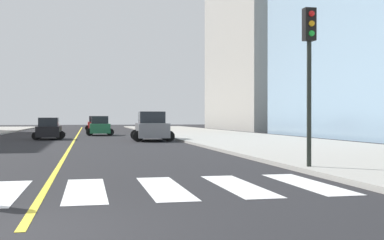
# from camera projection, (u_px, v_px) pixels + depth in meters

# --- Properties ---
(ground_plane) EXTENTS (220.00, 220.00, 0.00)m
(ground_plane) POSITION_uv_depth(u_px,v_px,m) (20.00, 233.00, 7.06)
(ground_plane) COLOR black
(sidewalk_kerb_east) EXTENTS (10.00, 120.00, 0.15)m
(sidewalk_kerb_east) POSITION_uv_depth(u_px,v_px,m) (282.00, 144.00, 29.15)
(sidewalk_kerb_east) COLOR #9E9B93
(sidewalk_kerb_east) RESTS_ON ground
(crosswalk_paint) EXTENTS (13.50, 4.00, 0.01)m
(crosswalk_paint) POSITION_uv_depth(u_px,v_px,m) (44.00, 191.00, 10.97)
(crosswalk_paint) COLOR silver
(crosswalk_paint) RESTS_ON ground
(lane_divider_paint) EXTENTS (0.16, 80.00, 0.01)m
(lane_divider_paint) POSITION_uv_depth(u_px,v_px,m) (77.00, 135.00, 46.18)
(lane_divider_paint) COLOR yellow
(lane_divider_paint) RESTS_ON ground
(parking_garage_concrete) EXTENTS (18.00, 24.00, 25.51)m
(parking_garage_concrete) POSITION_uv_depth(u_px,v_px,m) (287.00, 39.00, 69.20)
(parking_garage_concrete) COLOR #9E9B93
(parking_garage_concrete) RESTS_ON ground
(car_black_nearest) EXTENTS (2.31, 3.70, 1.66)m
(car_black_nearest) POSITION_uv_depth(u_px,v_px,m) (49.00, 129.00, 37.50)
(car_black_nearest) COLOR black
(car_black_nearest) RESTS_ON ground
(car_red_second) EXTENTS (2.64, 4.18, 1.86)m
(car_red_second) POSITION_uv_depth(u_px,v_px,m) (95.00, 124.00, 62.33)
(car_red_second) COLOR red
(car_red_second) RESTS_ON ground
(car_green_third) EXTENTS (2.51, 4.03, 1.80)m
(car_green_third) POSITION_uv_depth(u_px,v_px,m) (100.00, 126.00, 46.10)
(car_green_third) COLOR #236B42
(car_green_third) RESTS_ON ground
(car_gray_fourth) EXTENTS (3.03, 4.74, 2.08)m
(car_gray_fourth) POSITION_uv_depth(u_px,v_px,m) (152.00, 127.00, 35.30)
(car_gray_fourth) COLOR slate
(car_gray_fourth) RESTS_ON ground
(traffic_light_near_corner) EXTENTS (0.36, 0.41, 4.86)m
(traffic_light_near_corner) POSITION_uv_depth(u_px,v_px,m) (309.00, 55.00, 15.10)
(traffic_light_near_corner) COLOR black
(traffic_light_near_corner) RESTS_ON sidewalk_kerb_east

